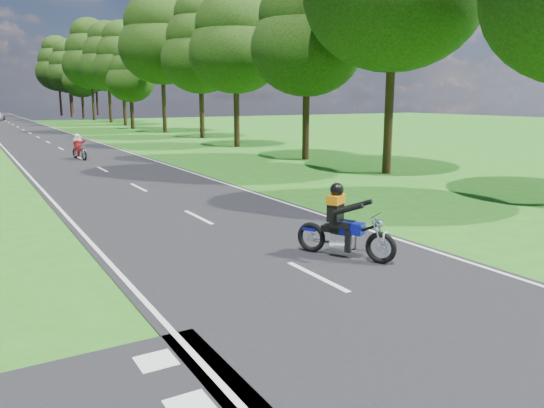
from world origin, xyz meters
TOP-DOWN VIEW (x-y plane):
  - ground at (0.00, 0.00)m, footprint 160.00×160.00m
  - main_road at (0.00, 50.00)m, footprint 7.00×140.00m
  - road_markings at (-0.14, 48.13)m, footprint 7.40×140.00m
  - treeline at (1.43, 60.06)m, footprint 40.00×115.35m
  - rider_near_blue at (1.25, 2.73)m, footprint 1.51×2.05m
  - rider_far_red at (-0.12, 24.88)m, footprint 0.84×1.79m

SIDE VIEW (x-z plane):
  - ground at x=0.00m, z-range 0.00..0.00m
  - main_road at x=0.00m, z-range 0.00..0.02m
  - road_markings at x=-0.14m, z-range 0.02..0.03m
  - rider_far_red at x=-0.12m, z-range 0.02..1.45m
  - rider_near_blue at x=1.25m, z-range 0.02..1.66m
  - treeline at x=1.43m, z-range 0.86..15.65m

